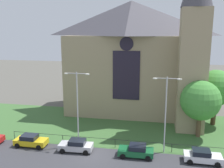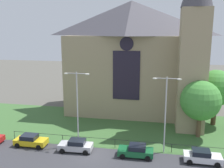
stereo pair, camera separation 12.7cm
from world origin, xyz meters
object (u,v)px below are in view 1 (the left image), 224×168
at_px(church_building, 135,56).
at_px(tree_right_near, 201,101).
at_px(streetlamp_near, 77,101).
at_px(parked_car_silver, 76,145).
at_px(parked_car_green, 136,151).
at_px(parked_car_yellow, 31,140).
at_px(parked_car_white, 202,156).
at_px(tree_right_far, 216,88).
at_px(streetlamp_far, 166,106).

xyz_separation_m(church_building, tree_right_near, (10.28, -9.99, -4.94)).
distance_m(church_building, streetlamp_near, 17.24).
bearing_deg(parked_car_silver, parked_car_green, 177.49).
bearing_deg(tree_right_near, parked_car_yellow, -161.85).
height_order(church_building, tree_right_near, church_building).
xyz_separation_m(tree_right_near, parked_car_silver, (-15.68, -7.51, -4.59)).
distance_m(tree_right_near, parked_car_white, 8.78).
distance_m(tree_right_far, parked_car_white, 14.44).
bearing_deg(parked_car_silver, tree_right_near, -156.89).
relative_size(parked_car_yellow, parked_car_silver, 0.99).
height_order(church_building, parked_car_yellow, church_building).
distance_m(parked_car_silver, parked_car_white, 15.12).
height_order(streetlamp_near, parked_car_yellow, streetlamp_near).
distance_m(streetlamp_far, parked_car_white, 6.97).
bearing_deg(parked_car_silver, streetlamp_near, -83.52).
height_order(parked_car_yellow, parked_car_green, same).
height_order(tree_right_near, parked_car_green, tree_right_near).
relative_size(streetlamp_far, parked_car_yellow, 2.27).
distance_m(tree_right_near, streetlamp_near, 16.98).
bearing_deg(streetlamp_near, tree_right_far, 30.58).
relative_size(tree_right_near, parked_car_white, 1.93).
relative_size(church_building, streetlamp_near, 2.65).
height_order(streetlamp_far, parked_car_white, streetlamp_far).
xyz_separation_m(church_building, parked_car_green, (2.14, -17.51, -9.53)).
height_order(tree_right_far, parked_car_green, tree_right_far).
height_order(church_building, parked_car_white, church_building).
relative_size(tree_right_far, parked_car_silver, 2.08).
xyz_separation_m(tree_right_near, parked_car_yellow, (-22.02, -7.22, -4.59)).
distance_m(tree_right_far, parked_car_yellow, 28.59).
height_order(church_building, parked_car_green, church_building).
height_order(tree_right_far, streetlamp_far, streetlamp_far).
bearing_deg(streetlamp_near, tree_right_near, 19.77).
xyz_separation_m(church_building, streetlamp_far, (5.43, -15.73, -4.31)).
xyz_separation_m(tree_right_far, streetlamp_far, (-7.89, -11.23, -0.06)).
height_order(streetlamp_near, parked_car_green, streetlamp_near).
relative_size(streetlamp_near, parked_car_green, 2.32).
height_order(streetlamp_near, streetlamp_far, streetlamp_near).
bearing_deg(church_building, tree_right_far, -18.68).
distance_m(parked_car_yellow, parked_car_silver, 6.35).
bearing_deg(parked_car_green, tree_right_near, -138.09).
distance_m(tree_right_near, parked_car_silver, 17.98).
bearing_deg(parked_car_white, streetlamp_far, 159.11).
height_order(parked_car_yellow, parked_car_silver, same).
bearing_deg(tree_right_near, tree_right_far, 61.07).
bearing_deg(parked_car_white, parked_car_silver, -178.83).
bearing_deg(parked_car_white, parked_car_yellow, -179.65).
xyz_separation_m(church_building, streetlamp_near, (-5.68, -15.73, -4.18)).
distance_m(parked_car_yellow, parked_car_white, 21.46).
bearing_deg(church_building, parked_car_white, -60.89).
height_order(tree_right_far, parked_car_white, tree_right_far).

